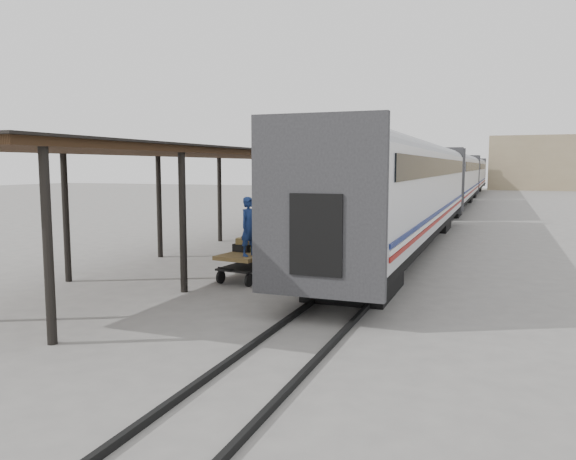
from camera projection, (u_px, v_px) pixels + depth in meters
The scene contains 11 objects.
ground at pixel (257, 282), 17.23m from camera, with size 160.00×160.00×0.00m, color slate.
train at pixel (454, 176), 47.19m from camera, with size 3.45×76.01×4.01m.
canopy at pixel (349, 160), 40.27m from camera, with size 4.90×64.30×4.15m.
rails at pixel (454, 207), 47.68m from camera, with size 1.54×150.00×0.12m.
building_far at pixel (552, 163), 84.30m from camera, with size 18.00×10.00×8.00m, color tan.
building_left at pixel (397, 169), 96.59m from camera, with size 12.00×8.00×6.00m, color tan.
baggage_cart at pixel (251, 259), 17.52m from camera, with size 1.52×2.53×0.86m.
suitcase_stack at pixel (254, 244), 17.82m from camera, with size 1.36×1.14×0.58m.
luggage_tug at pixel (318, 217), 32.23m from camera, with size 1.22×1.65×1.31m.
porter at pixel (249, 227), 16.71m from camera, with size 0.65×0.42×1.77m, color navy.
pedestrian at pixel (309, 211), 33.15m from camera, with size 1.05×0.44×1.79m, color black.
Camera 1 is at (6.91, -15.49, 3.54)m, focal length 35.00 mm.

